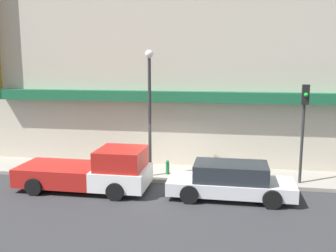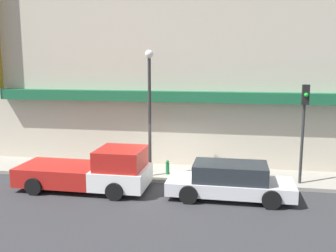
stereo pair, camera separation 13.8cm
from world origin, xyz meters
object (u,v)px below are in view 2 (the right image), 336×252
object	(u,v)px
pickup_truck	(93,171)
parked_car	(230,181)
street_lamp	(149,99)
traffic_light	(304,117)
fire_hydrant	(167,167)

from	to	relation	value
pickup_truck	parked_car	xyz separation A→B (m)	(5.56, -0.00, -0.10)
street_lamp	traffic_light	size ratio (longest dim) A/B	1.34
street_lamp	traffic_light	world-z (taller)	street_lamp
pickup_truck	street_lamp	size ratio (longest dim) A/B	0.97
parked_car	traffic_light	xyz separation A→B (m)	(2.88, 1.81, 2.30)
traffic_light	fire_hydrant	bearing A→B (deg)	176.61
fire_hydrant	traffic_light	bearing A→B (deg)	-3.39
fire_hydrant	street_lamp	xyz separation A→B (m)	(-0.73, -0.36, 3.14)
street_lamp	traffic_light	bearing A→B (deg)	0.18
parked_car	street_lamp	xyz separation A→B (m)	(-3.56, 1.79, 2.94)
parked_car	street_lamp	bearing A→B (deg)	152.36
street_lamp	fire_hydrant	bearing A→B (deg)	26.18
parked_car	fire_hydrant	size ratio (longest dim) A/B	7.31
parked_car	traffic_light	bearing A→B (deg)	31.15
pickup_truck	fire_hydrant	xyz separation A→B (m)	(2.73, 2.15, -0.30)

